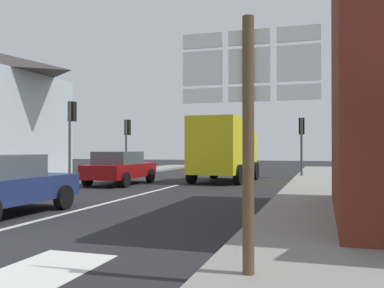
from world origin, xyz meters
name	(u,v)px	position (x,y,z in m)	size (l,w,h in m)	color
ground_plane	(161,189)	(0.00, 10.00, 0.00)	(80.00, 80.00, 0.00)	#232326
sidewalk_right	(314,199)	(5.82, 8.00, 0.07)	(2.33, 44.00, 0.14)	gray
sidewalk_left	(3,188)	(-5.82, 8.00, 0.07)	(2.33, 44.00, 0.14)	gray
lane_centre_stripe	(114,201)	(0.00, 6.00, 0.01)	(0.16, 12.00, 0.01)	silver
lane_turn_arrow	(38,273)	(2.56, -1.00, 0.01)	(1.20, 2.20, 0.01)	silver
sedan_far	(120,167)	(-2.58, 11.55, 0.76)	(1.98, 4.21, 1.47)	maroon
delivery_truck	(224,148)	(1.50, 14.41, 1.65)	(2.72, 5.12, 3.05)	yellow
route_sign_post	(249,117)	(5.27, -0.68, 2.00)	(1.66, 0.14, 3.20)	brown
traffic_light_far_right	(302,133)	(4.96, 18.13, 2.41)	(0.30, 0.49, 3.26)	#47474C
traffic_light_near_left	(71,123)	(-4.96, 11.38, 2.78)	(0.30, 0.49, 3.76)	#47474C
traffic_light_far_left	(127,134)	(-4.96, 17.19, 2.44)	(0.30, 0.49, 3.29)	#47474C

